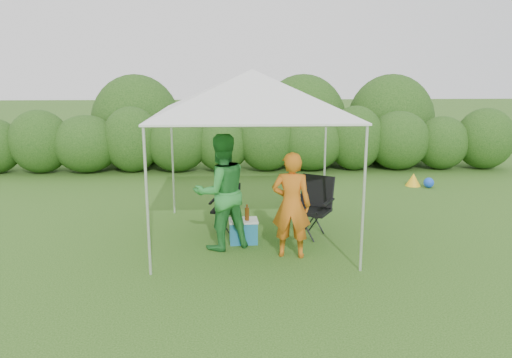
{
  "coord_description": "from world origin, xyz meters",
  "views": [
    {
      "loc": [
        -0.31,
        -7.64,
        2.9
      ],
      "look_at": [
        0.06,
        0.4,
        1.05
      ],
      "focal_mm": 35.0,
      "sensor_mm": 36.0,
      "label": 1
    }
  ],
  "objects_px": {
    "chair_right": "(314,202)",
    "chair_left": "(226,204)",
    "man": "(291,205)",
    "cooler": "(243,231)",
    "woman": "(221,192)",
    "canopy": "(252,92)"
  },
  "relations": [
    {
      "from": "chair_right",
      "to": "woman",
      "type": "xyz_separation_m",
      "value": [
        -1.58,
        -0.55,
        0.35
      ]
    },
    {
      "from": "chair_right",
      "to": "chair_left",
      "type": "xyz_separation_m",
      "value": [
        -1.52,
        0.43,
        -0.12
      ]
    },
    {
      "from": "canopy",
      "to": "cooler",
      "type": "bearing_deg",
      "value": -121.67
    },
    {
      "from": "woman",
      "to": "canopy",
      "type": "bearing_deg",
      "value": -161.37
    },
    {
      "from": "chair_left",
      "to": "cooler",
      "type": "relative_size",
      "value": 1.67
    },
    {
      "from": "canopy",
      "to": "woman",
      "type": "xyz_separation_m",
      "value": [
        -0.51,
        -0.47,
        -1.53
      ]
    },
    {
      "from": "chair_right",
      "to": "woman",
      "type": "distance_m",
      "value": 1.71
    },
    {
      "from": "chair_right",
      "to": "chair_left",
      "type": "relative_size",
      "value": 1.26
    },
    {
      "from": "chair_left",
      "to": "cooler",
      "type": "distance_m",
      "value": 0.86
    },
    {
      "from": "canopy",
      "to": "woman",
      "type": "height_order",
      "value": "canopy"
    },
    {
      "from": "canopy",
      "to": "chair_right",
      "type": "xyz_separation_m",
      "value": [
        1.07,
        0.08,
        -1.88
      ]
    },
    {
      "from": "chair_left",
      "to": "woman",
      "type": "relative_size",
      "value": 0.44
    },
    {
      "from": "canopy",
      "to": "woman",
      "type": "relative_size",
      "value": 1.67
    },
    {
      "from": "canopy",
      "to": "chair_left",
      "type": "distance_m",
      "value": 2.11
    },
    {
      "from": "chair_left",
      "to": "woman",
      "type": "bearing_deg",
      "value": -81.23
    },
    {
      "from": "chair_left",
      "to": "canopy",
      "type": "bearing_deg",
      "value": -35.86
    },
    {
      "from": "man",
      "to": "cooler",
      "type": "relative_size",
      "value": 3.35
    },
    {
      "from": "chair_left",
      "to": "chair_right",
      "type": "bearing_deg",
      "value": -3.28
    },
    {
      "from": "canopy",
      "to": "chair_right",
      "type": "distance_m",
      "value": 2.16
    },
    {
      "from": "chair_left",
      "to": "man",
      "type": "relative_size",
      "value": 0.5
    },
    {
      "from": "chair_left",
      "to": "man",
      "type": "xyz_separation_m",
      "value": [
        1.01,
        -1.39,
        0.36
      ]
    },
    {
      "from": "woman",
      "to": "chair_right",
      "type": "bearing_deg",
      "value": 175.37
    }
  ]
}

